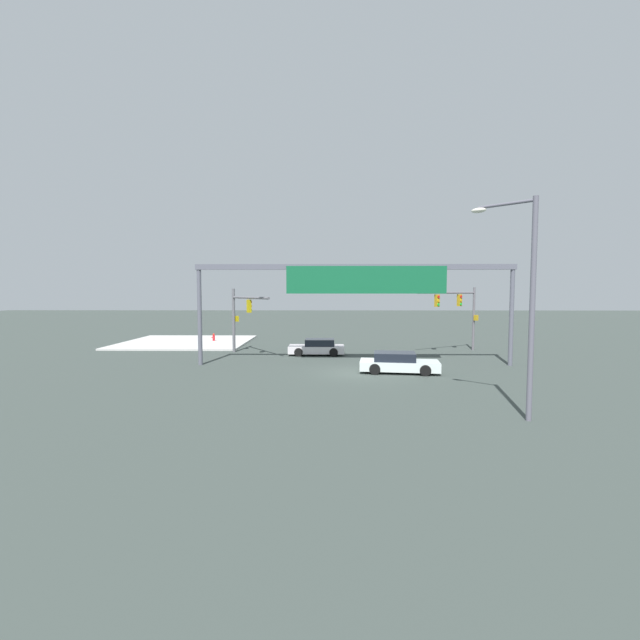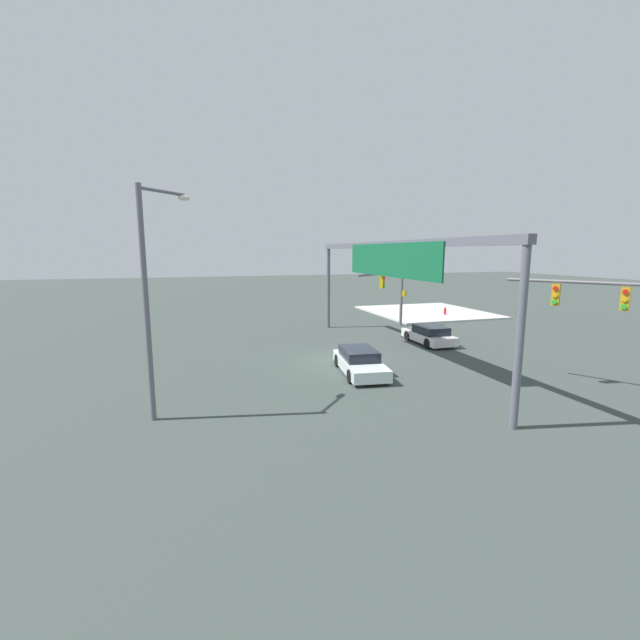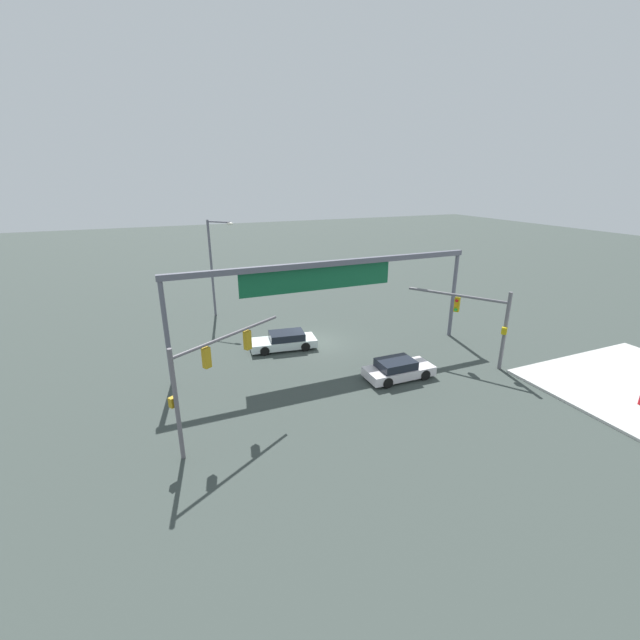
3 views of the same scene
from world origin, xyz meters
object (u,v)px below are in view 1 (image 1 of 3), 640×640
traffic_signal_near_corner (241,311)px  sedan_car_waiting_far (317,347)px  sedan_car_approaching (398,363)px  traffic_signal_opposite_side (459,306)px  fire_hydrant_on_curb (214,337)px  streetlamp_curved_arm (525,292)px

traffic_signal_near_corner → sedan_car_waiting_far: traffic_signal_near_corner is taller
traffic_signal_near_corner → sedan_car_approaching: bearing=22.6°
traffic_signal_near_corner → sedan_car_waiting_far: bearing=54.5°
traffic_signal_near_corner → sedan_car_waiting_far: (-5.84, 0.20, -2.75)m
traffic_signal_opposite_side → fire_hydrant_on_curb: 22.39m
sedan_car_approaching → sedan_car_waiting_far: same height
fire_hydrant_on_curb → sedan_car_approaching: bearing=135.1°
traffic_signal_near_corner → sedan_car_approaching: (-10.79, 7.23, -2.75)m
traffic_signal_opposite_side → sedan_car_waiting_far: 11.85m
traffic_signal_near_corner → traffic_signal_opposite_side: traffic_signal_opposite_side is taller
streetlamp_curved_arm → traffic_signal_opposite_side: bearing=-57.7°
traffic_signal_opposite_side → sedan_car_approaching: bearing=22.6°
traffic_signal_near_corner → streetlamp_curved_arm: size_ratio=0.69×
sedan_car_approaching → traffic_signal_opposite_side: bearing=61.9°
fire_hydrant_on_curb → sedan_car_waiting_far: bearing=141.8°
sedan_car_waiting_far → fire_hydrant_on_curb: sedan_car_waiting_far is taller
fire_hydrant_on_curb → traffic_signal_near_corner: bearing=118.5°
traffic_signal_near_corner → fire_hydrant_on_curb: bearing=175.0°
traffic_signal_opposite_side → sedan_car_waiting_far: traffic_signal_opposite_side is taller
traffic_signal_opposite_side → streetlamp_curved_arm: streetlamp_curved_arm is taller
sedan_car_waiting_far → fire_hydrant_on_curb: 12.76m
traffic_signal_opposite_side → sedan_car_approaching: 11.33m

